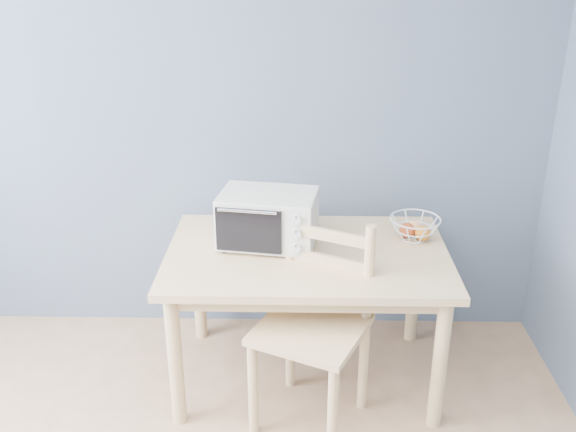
{
  "coord_description": "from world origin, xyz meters",
  "views": [
    {
      "loc": [
        0.62,
        -1.17,
        2.16
      ],
      "look_at": [
        0.57,
        1.72,
        0.93
      ],
      "focal_mm": 40.0,
      "sensor_mm": 36.0,
      "label": 1
    }
  ],
  "objects_px": {
    "toaster_oven": "(264,218)",
    "dining_chair": "(315,329)",
    "fruit_basket": "(415,228)",
    "dining_table": "(307,269)"
  },
  "relations": [
    {
      "from": "toaster_oven",
      "to": "fruit_basket",
      "type": "xyz_separation_m",
      "value": [
        0.77,
        0.08,
        -0.09
      ]
    },
    {
      "from": "dining_chair",
      "to": "dining_table",
      "type": "bearing_deg",
      "value": 121.38
    },
    {
      "from": "toaster_oven",
      "to": "dining_chair",
      "type": "relative_size",
      "value": 0.52
    },
    {
      "from": "fruit_basket",
      "to": "toaster_oven",
      "type": "bearing_deg",
      "value": -173.98
    },
    {
      "from": "dining_table",
      "to": "fruit_basket",
      "type": "xyz_separation_m",
      "value": [
        0.55,
        0.15,
        0.16
      ]
    },
    {
      "from": "fruit_basket",
      "to": "dining_table",
      "type": "bearing_deg",
      "value": -164.39
    },
    {
      "from": "dining_table",
      "to": "dining_chair",
      "type": "relative_size",
      "value": 1.4
    },
    {
      "from": "toaster_oven",
      "to": "dining_chair",
      "type": "distance_m",
      "value": 0.6
    },
    {
      "from": "dining_table",
      "to": "fruit_basket",
      "type": "height_order",
      "value": "fruit_basket"
    },
    {
      "from": "dining_table",
      "to": "toaster_oven",
      "type": "distance_m",
      "value": 0.34
    }
  ]
}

